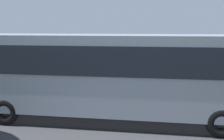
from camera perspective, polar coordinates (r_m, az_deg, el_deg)
The scene contains 12 objects.
ground_plane at distance 15.74m, azimuth 2.12°, elevation -4.07°, with size 80.00×80.00×0.00m, color #38383D.
tour_bus at distance 10.34m, azimuth -0.04°, elevation -1.61°, with size 10.71×2.77×3.25m.
spectator_far_left at distance 13.34m, azimuth 9.70°, elevation -1.81°, with size 0.58×0.37×1.79m.
spectator_left at distance 13.44m, azimuth 5.74°, elevation -1.81°, with size 0.58×0.38×1.75m.
spectator_centre at distance 13.37m, azimuth 0.93°, elevation -1.60°, with size 0.58×0.35×1.82m.
spectator_right at distance 13.60m, azimuth -2.78°, elevation -1.91°, with size 0.57×0.38×1.66m.
parked_motorcycle_silver at distance 13.34m, azimuth -7.98°, elevation -4.39°, with size 2.05×0.58×0.99m.
stunt_motorcycle at distance 18.89m, azimuth -4.97°, elevation 1.26°, with size 1.86×1.04×1.78m.
bay_line_a at distance 16.87m, azimuth 16.51°, elevation -3.54°, with size 0.26×4.40×0.01m.
bay_line_b at distance 16.68m, azimuth 8.12°, elevation -3.40°, with size 0.24×3.79×0.01m.
bay_line_c at distance 16.84m, azimuth -0.29°, elevation -3.19°, with size 0.26×4.36×0.01m.
bay_line_d at distance 17.35m, azimuth -8.37°, elevation -2.92°, with size 0.25×4.07×0.01m.
Camera 1 is at (-1.52, 15.26, 3.53)m, focal length 44.16 mm.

